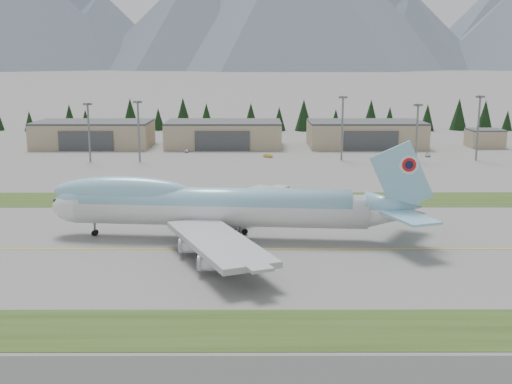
{
  "coord_description": "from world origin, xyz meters",
  "views": [
    {
      "loc": [
        -1.91,
        -120.29,
        36.46
      ],
      "look_at": [
        -1.64,
        16.5,
        8.0
      ],
      "focal_mm": 45.0,
      "sensor_mm": 36.0,
      "label": 1
    }
  ],
  "objects_px": {
    "boeing_747_freighter": "(217,206)",
    "service_vehicle_b": "(268,157)",
    "hangar_left": "(94,134)",
    "service_vehicle_c": "(428,157)",
    "hangar_right": "(366,134)",
    "service_vehicle_a": "(187,152)",
    "hangar_center": "(224,134)"
  },
  "relations": [
    {
      "from": "boeing_747_freighter",
      "to": "service_vehicle_a",
      "type": "distance_m",
      "value": 126.79
    },
    {
      "from": "service_vehicle_b",
      "to": "hangar_center",
      "type": "bearing_deg",
      "value": 62.54
    },
    {
      "from": "service_vehicle_a",
      "to": "service_vehicle_b",
      "type": "xyz_separation_m",
      "value": [
        32.1,
        -13.73,
        0.0
      ]
    },
    {
      "from": "boeing_747_freighter",
      "to": "hangar_right",
      "type": "relative_size",
      "value": 1.65
    },
    {
      "from": "hangar_left",
      "to": "service_vehicle_b",
      "type": "xyz_separation_m",
      "value": [
        73.14,
        -30.62,
        -5.39
      ]
    },
    {
      "from": "hangar_left",
      "to": "service_vehicle_c",
      "type": "height_order",
      "value": "hangar_left"
    },
    {
      "from": "service_vehicle_b",
      "to": "service_vehicle_c",
      "type": "height_order",
      "value": "service_vehicle_b"
    },
    {
      "from": "hangar_center",
      "to": "service_vehicle_b",
      "type": "relative_size",
      "value": 12.35
    },
    {
      "from": "boeing_747_freighter",
      "to": "service_vehicle_b",
      "type": "relative_size",
      "value": 20.38
    },
    {
      "from": "hangar_left",
      "to": "service_vehicle_c",
      "type": "xyz_separation_m",
      "value": [
        134.02,
        -28.77,
        -5.39
      ]
    },
    {
      "from": "service_vehicle_b",
      "to": "hangar_right",
      "type": "bearing_deg",
      "value": -21.92
    },
    {
      "from": "service_vehicle_a",
      "to": "hangar_center",
      "type": "bearing_deg",
      "value": 63.42
    },
    {
      "from": "hangar_left",
      "to": "boeing_747_freighter",
      "type": "bearing_deg",
      "value": -67.02
    },
    {
      "from": "hangar_right",
      "to": "service_vehicle_b",
      "type": "distance_m",
      "value": 52.14
    },
    {
      "from": "boeing_747_freighter",
      "to": "service_vehicle_b",
      "type": "xyz_separation_m",
      "value": [
        12.92,
        111.41,
        -6.87
      ]
    },
    {
      "from": "boeing_747_freighter",
      "to": "service_vehicle_b",
      "type": "bearing_deg",
      "value": 88.46
    },
    {
      "from": "hangar_left",
      "to": "hangar_right",
      "type": "bearing_deg",
      "value": 0.0
    },
    {
      "from": "hangar_left",
      "to": "service_vehicle_a",
      "type": "relative_size",
      "value": 13.27
    },
    {
      "from": "hangar_right",
      "to": "service_vehicle_c",
      "type": "relative_size",
      "value": 11.87
    },
    {
      "from": "hangar_right",
      "to": "service_vehicle_a",
      "type": "relative_size",
      "value": 13.27
    },
    {
      "from": "service_vehicle_a",
      "to": "service_vehicle_c",
      "type": "bearing_deg",
      "value": 5.7
    },
    {
      "from": "hangar_center",
      "to": "hangar_right",
      "type": "distance_m",
      "value": 60.0
    },
    {
      "from": "hangar_right",
      "to": "service_vehicle_c",
      "type": "xyz_separation_m",
      "value": [
        19.02,
        -28.77,
        -5.39
      ]
    },
    {
      "from": "hangar_center",
      "to": "boeing_747_freighter",
      "type": "bearing_deg",
      "value": -87.89
    },
    {
      "from": "service_vehicle_a",
      "to": "service_vehicle_b",
      "type": "relative_size",
      "value": 0.93
    },
    {
      "from": "hangar_right",
      "to": "service_vehicle_c",
      "type": "distance_m",
      "value": 34.91
    },
    {
      "from": "boeing_747_freighter",
      "to": "hangar_right",
      "type": "height_order",
      "value": "boeing_747_freighter"
    },
    {
      "from": "hangar_center",
      "to": "hangar_left",
      "type": "bearing_deg",
      "value": 180.0
    },
    {
      "from": "boeing_747_freighter",
      "to": "hangar_right",
      "type": "xyz_separation_m",
      "value": [
        54.78,
        142.03,
        -1.48
      ]
    },
    {
      "from": "hangar_center",
      "to": "service_vehicle_b",
      "type": "height_order",
      "value": "hangar_center"
    },
    {
      "from": "service_vehicle_c",
      "to": "hangar_center",
      "type": "bearing_deg",
      "value": 167.3
    },
    {
      "from": "boeing_747_freighter",
      "to": "hangar_left",
      "type": "distance_m",
      "value": 154.27
    }
  ]
}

